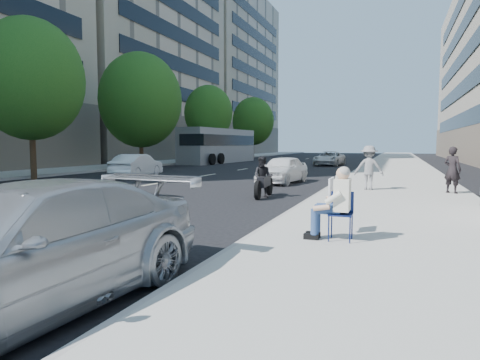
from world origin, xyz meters
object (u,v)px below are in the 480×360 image
at_px(seated_protester, 335,199).
at_px(jogger, 369,168).
at_px(pedestrian_woman, 452,170).
at_px(white_sedan_mid, 137,166).
at_px(motorcycle, 263,179).
at_px(bus, 219,146).
at_px(white_sedan_far, 329,158).
at_px(parked_sedan, 20,249).
at_px(white_sedan_near, 282,169).

distance_m(seated_protester, jogger, 8.88).
distance_m(seated_protester, pedestrian_woman, 9.16).
distance_m(pedestrian_woman, white_sedan_mid, 15.81).
relative_size(seated_protester, motorcycle, 0.64).
bearing_deg(motorcycle, bus, 110.79).
bearing_deg(bus, motorcycle, -60.03).
height_order(jogger, bus, bus).
bearing_deg(white_sedan_far, parked_sedan, -82.00).
height_order(jogger, pedestrian_woman, jogger).
bearing_deg(pedestrian_woman, white_sedan_near, 8.68).
height_order(jogger, white_sedan_mid, jogger).
bearing_deg(white_sedan_far, bus, 174.33).
bearing_deg(bus, white_sedan_far, -7.04).
distance_m(pedestrian_woman, bus, 29.09).
bearing_deg(seated_protester, pedestrian_woman, 72.09).
distance_m(seated_protester, white_sedan_near, 12.59).
distance_m(jogger, parked_sedan, 13.36).
bearing_deg(white_sedan_mid, bus, -86.94).
xyz_separation_m(parked_sedan, white_sedan_mid, (-9.71, 16.76, -0.07)).
bearing_deg(bus, pedestrian_woman, -47.13).
relative_size(white_sedan_far, bus, 0.36).
distance_m(pedestrian_woman, white_sedan_near, 7.58).
bearing_deg(white_sedan_mid, motorcycle, 140.19).
xyz_separation_m(parked_sedan, bus, (-12.70, 35.48, 0.93)).
xyz_separation_m(seated_protester, jogger, (0.04, 8.88, 0.10)).
relative_size(jogger, bus, 0.13).
height_order(pedestrian_woman, parked_sedan, pedestrian_woman).
bearing_deg(white_sedan_near, seated_protester, -64.63).
relative_size(jogger, pedestrian_woman, 1.02).
relative_size(seated_protester, jogger, 0.80).
relative_size(white_sedan_near, white_sedan_mid, 0.97).
relative_size(white_sedan_mid, white_sedan_far, 0.88).
bearing_deg(white_sedan_far, jogger, -72.41).
height_order(pedestrian_woman, motorcycle, pedestrian_woman).
bearing_deg(parked_sedan, bus, 115.20).
distance_m(jogger, white_sedan_near, 5.10).
relative_size(seated_protester, bus, 0.11).
xyz_separation_m(jogger, motorcycle, (-3.34, -2.45, -0.33)).
bearing_deg(parked_sedan, white_sedan_far, 98.28).
distance_m(white_sedan_near, white_sedan_mid, 8.49).
bearing_deg(white_sedan_mid, jogger, 157.50).
bearing_deg(white_sedan_near, white_sedan_far, 97.88).
distance_m(white_sedan_near, motorcycle, 5.54).
distance_m(pedestrian_woman, parked_sedan, 14.05).
bearing_deg(white_sedan_near, parked_sedan, -78.91).
relative_size(pedestrian_woman, white_sedan_near, 0.43).
xyz_separation_m(seated_protester, white_sedan_far, (-4.41, 29.18, -0.26)).
bearing_deg(bus, white_sedan_mid, -77.07).
bearing_deg(jogger, parked_sedan, 73.34).
distance_m(white_sedan_mid, bus, 18.98).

